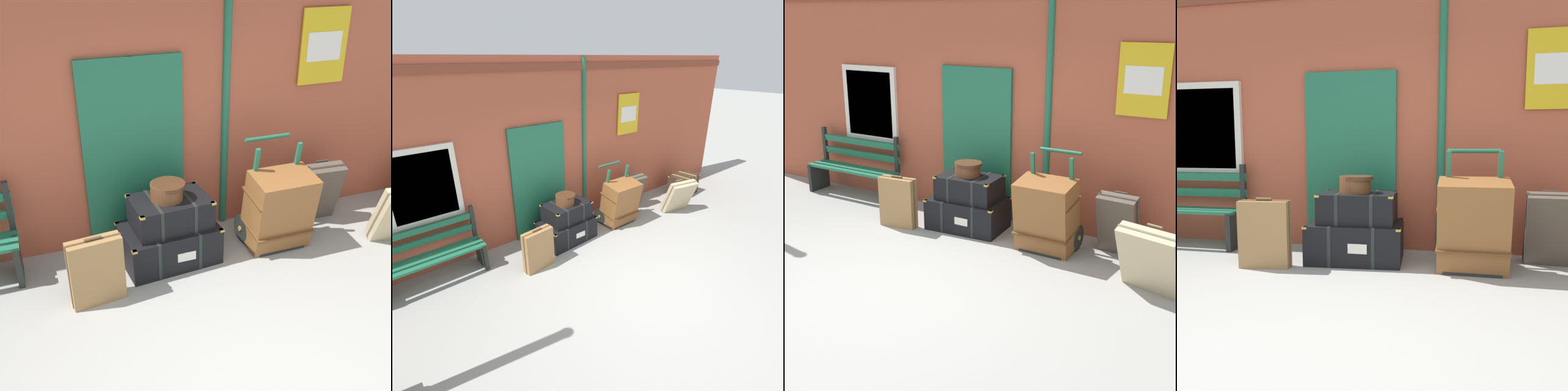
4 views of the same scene
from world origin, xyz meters
TOP-DOWN VIEW (x-y plane):
  - ground_plane at (0.00, 0.00)m, footprint 60.00×60.00m
  - brick_facade at (-0.02, 2.60)m, footprint 10.40×0.35m
  - platform_bench at (-2.46, 2.16)m, footprint 1.60×0.43m
  - steamer_trunk_base at (-0.15, 1.88)m, footprint 1.06×0.73m
  - steamer_trunk_middle at (-0.13, 1.89)m, footprint 0.84×0.59m
  - round_hatbox at (-0.16, 1.89)m, footprint 0.36×0.35m
  - porters_trolley at (1.07, 1.88)m, footprint 0.71×0.56m
  - large_brown_trunk at (1.07, 1.71)m, footprint 0.70×0.57m
  - suitcase_slate at (2.44, 1.28)m, footprint 0.71×0.55m
  - suitcase_caramel at (-1.00, 1.45)m, footprint 0.53×0.22m
  - suitcase_olive at (1.85, 2.08)m, footprint 0.49×0.41m

SIDE VIEW (x-z plane):
  - ground_plane at x=0.00m, z-range 0.00..0.00m
  - steamer_trunk_base at x=-0.15m, z-range 0.00..0.42m
  - porters_trolley at x=1.07m, z-range -0.33..0.88m
  - suitcase_caramel at x=-1.00m, z-range -0.02..0.71m
  - suitcase_slate at x=2.44m, z-range 0.00..0.75m
  - suitcase_olive at x=1.85m, z-range 0.00..0.78m
  - platform_bench at x=-2.46m, z-range -0.06..0.95m
  - large_brown_trunk at x=1.07m, z-range 0.00..0.94m
  - steamer_trunk_middle at x=-0.13m, z-range 0.42..0.74m
  - round_hatbox at x=-0.16m, z-range 0.75..0.93m
  - brick_facade at x=-0.02m, z-range 0.00..3.20m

